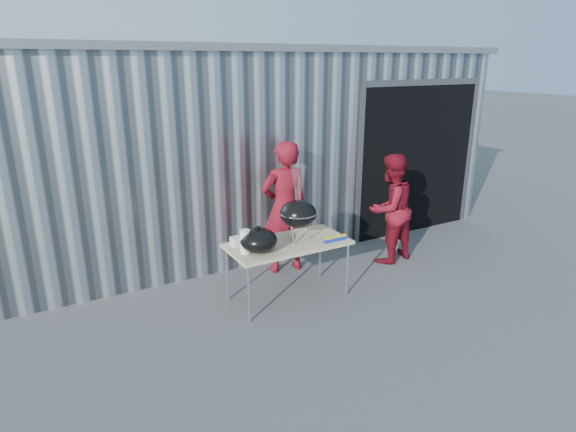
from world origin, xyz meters
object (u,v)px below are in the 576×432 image
kettle_grill (298,208)px  person_cook (285,208)px  person_bystander (390,209)px  folding_table (288,245)px

kettle_grill → person_cook: size_ratio=0.50×
person_cook → person_bystander: bearing=169.0°
person_cook → person_bystander: (1.51, -0.46, -0.12)m
folding_table → person_cook: (0.39, 0.78, 0.23)m
folding_table → person_bystander: (1.90, 0.31, 0.10)m
kettle_grill → person_cook: (0.23, 0.76, -0.23)m
kettle_grill → person_cook: bearing=72.9°
kettle_grill → folding_table: bearing=-174.3°
person_bystander → folding_table: bearing=0.8°
person_cook → folding_table: bearing=69.5°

